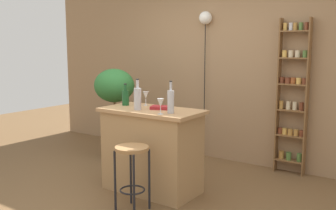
{
  "coord_description": "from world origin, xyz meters",
  "views": [
    {
      "loc": [
        2.61,
        -3.16,
        1.67
      ],
      "look_at": [
        0.05,
        0.55,
        0.97
      ],
      "focal_mm": 41.94,
      "sensor_mm": 36.0,
      "label": 1
    }
  ],
  "objects_px": {
    "bar_stool": "(132,163)",
    "wine_glass_center": "(146,95)",
    "bottle_sauce_amber": "(126,97)",
    "wine_glass_left": "(161,103)",
    "cookbook": "(161,108)",
    "pendant_globe_light": "(205,21)",
    "potted_plant": "(114,89)",
    "plant_stool": "(115,142)",
    "bottle_wine_red": "(171,101)",
    "bottle_vinegar": "(138,98)",
    "spice_shelf": "(292,96)"
  },
  "relations": [
    {
      "from": "bar_stool",
      "to": "pendant_globe_light",
      "type": "bearing_deg",
      "value": 99.61
    },
    {
      "from": "bottle_sauce_amber",
      "to": "pendant_globe_light",
      "type": "height_order",
      "value": "pendant_globe_light"
    },
    {
      "from": "bottle_wine_red",
      "to": "cookbook",
      "type": "bearing_deg",
      "value": 147.52
    },
    {
      "from": "bottle_wine_red",
      "to": "bottle_vinegar",
      "type": "distance_m",
      "value": 0.42
    },
    {
      "from": "plant_stool",
      "to": "pendant_globe_light",
      "type": "xyz_separation_m",
      "value": [
        1.03,
        0.81,
        1.76
      ]
    },
    {
      "from": "bar_stool",
      "to": "wine_glass_center",
      "type": "relative_size",
      "value": 4.04
    },
    {
      "from": "bottle_wine_red",
      "to": "pendant_globe_light",
      "type": "xyz_separation_m",
      "value": [
        -0.52,
        1.64,
        0.92
      ]
    },
    {
      "from": "bar_stool",
      "to": "bottle_wine_red",
      "type": "xyz_separation_m",
      "value": [
        0.16,
        0.45,
        0.59
      ]
    },
    {
      "from": "bottle_vinegar",
      "to": "wine_glass_center",
      "type": "xyz_separation_m",
      "value": [
        -0.13,
        0.32,
        -0.01
      ]
    },
    {
      "from": "bottle_sauce_amber",
      "to": "pendant_globe_light",
      "type": "distance_m",
      "value": 1.78
    },
    {
      "from": "plant_stool",
      "to": "bottle_vinegar",
      "type": "distance_m",
      "value": 1.65
    },
    {
      "from": "bar_stool",
      "to": "plant_stool",
      "type": "distance_m",
      "value": 1.9
    },
    {
      "from": "potted_plant",
      "to": "bottle_wine_red",
      "type": "relative_size",
      "value": 2.43
    },
    {
      "from": "potted_plant",
      "to": "wine_glass_center",
      "type": "bearing_deg",
      "value": -28.46
    },
    {
      "from": "bottle_sauce_amber",
      "to": "wine_glass_center",
      "type": "xyz_separation_m",
      "value": [
        0.2,
        0.14,
        0.02
      ]
    },
    {
      "from": "potted_plant",
      "to": "cookbook",
      "type": "distance_m",
      "value": 1.47
    },
    {
      "from": "spice_shelf",
      "to": "cookbook",
      "type": "xyz_separation_m",
      "value": [
        -1.02,
        -1.47,
        -0.04
      ]
    },
    {
      "from": "spice_shelf",
      "to": "bar_stool",
      "type": "bearing_deg",
      "value": -114.45
    },
    {
      "from": "pendant_globe_light",
      "to": "plant_stool",
      "type": "bearing_deg",
      "value": -141.76
    },
    {
      "from": "plant_stool",
      "to": "wine_glass_center",
      "type": "height_order",
      "value": "wine_glass_center"
    },
    {
      "from": "cookbook",
      "to": "pendant_globe_light",
      "type": "bearing_deg",
      "value": 81.57
    },
    {
      "from": "plant_stool",
      "to": "bottle_wine_red",
      "type": "distance_m",
      "value": 1.95
    },
    {
      "from": "wine_glass_center",
      "to": "cookbook",
      "type": "bearing_deg",
      "value": -23.29
    },
    {
      "from": "cookbook",
      "to": "pendant_globe_light",
      "type": "distance_m",
      "value": 1.83
    },
    {
      "from": "bottle_vinegar",
      "to": "spice_shelf",
      "type": "bearing_deg",
      "value": 54.01
    },
    {
      "from": "wine_glass_left",
      "to": "bottle_vinegar",
      "type": "bearing_deg",
      "value": 167.73
    },
    {
      "from": "bar_stool",
      "to": "bottle_sauce_amber",
      "type": "distance_m",
      "value": 1.0
    },
    {
      "from": "bar_stool",
      "to": "wine_glass_center",
      "type": "height_order",
      "value": "wine_glass_center"
    },
    {
      "from": "plant_stool",
      "to": "wine_glass_left",
      "type": "height_order",
      "value": "wine_glass_left"
    },
    {
      "from": "spice_shelf",
      "to": "plant_stool",
      "type": "relative_size",
      "value": 4.07
    },
    {
      "from": "potted_plant",
      "to": "wine_glass_center",
      "type": "relative_size",
      "value": 5.09
    },
    {
      "from": "wine_glass_center",
      "to": "pendant_globe_light",
      "type": "bearing_deg",
      "value": 88.39
    },
    {
      "from": "potted_plant",
      "to": "wine_glass_left",
      "type": "height_order",
      "value": "potted_plant"
    },
    {
      "from": "wine_glass_left",
      "to": "wine_glass_center",
      "type": "distance_m",
      "value": 0.64
    },
    {
      "from": "cookbook",
      "to": "spice_shelf",
      "type": "bearing_deg",
      "value": 36.3
    },
    {
      "from": "bottle_vinegar",
      "to": "wine_glass_left",
      "type": "bearing_deg",
      "value": -12.27
    },
    {
      "from": "plant_stool",
      "to": "bottle_sauce_amber",
      "type": "xyz_separation_m",
      "value": [
        0.8,
        -0.68,
        0.81
      ]
    },
    {
      "from": "bar_stool",
      "to": "plant_stool",
      "type": "xyz_separation_m",
      "value": [
        -1.38,
        1.27,
        -0.25
      ]
    },
    {
      "from": "bottle_sauce_amber",
      "to": "wine_glass_left",
      "type": "height_order",
      "value": "bottle_sauce_amber"
    },
    {
      "from": "potted_plant",
      "to": "wine_glass_left",
      "type": "xyz_separation_m",
      "value": [
        1.5,
        -0.94,
        0.04
      ]
    },
    {
      "from": "bar_stool",
      "to": "wine_glass_left",
      "type": "distance_m",
      "value": 0.68
    },
    {
      "from": "bottle_sauce_amber",
      "to": "wine_glass_left",
      "type": "relative_size",
      "value": 1.59
    },
    {
      "from": "spice_shelf",
      "to": "bottle_wine_red",
      "type": "xyz_separation_m",
      "value": [
        -0.78,
        -1.62,
        0.07
      ]
    },
    {
      "from": "plant_stool",
      "to": "cookbook",
      "type": "distance_m",
      "value": 1.64
    },
    {
      "from": "potted_plant",
      "to": "cookbook",
      "type": "height_order",
      "value": "potted_plant"
    },
    {
      "from": "wine_glass_center",
      "to": "bar_stool",
      "type": "bearing_deg",
      "value": -62.01
    },
    {
      "from": "plant_stool",
      "to": "wine_glass_center",
      "type": "distance_m",
      "value": 1.4
    },
    {
      "from": "potted_plant",
      "to": "bottle_sauce_amber",
      "type": "bearing_deg",
      "value": -40.39
    },
    {
      "from": "bottle_sauce_amber",
      "to": "bottle_vinegar",
      "type": "relative_size",
      "value": 0.75
    },
    {
      "from": "bar_stool",
      "to": "bottle_vinegar",
      "type": "bearing_deg",
      "value": 121.72
    }
  ]
}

